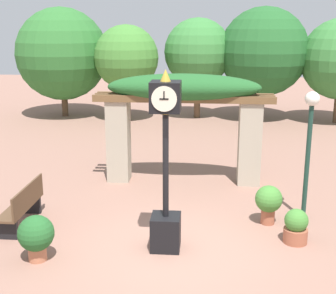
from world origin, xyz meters
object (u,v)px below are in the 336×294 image
Objects in this scene: potted_plant_near_right at (269,201)px; park_bench at (23,206)px; pedestal_clock at (166,172)px; potted_plant_far_left at (296,226)px; lamp_post at (310,130)px; potted_plant_near_left at (36,235)px.

park_bench is (-5.11, -0.53, -0.06)m from potted_plant_near_right.
potted_plant_far_left is (2.48, 0.46, -1.18)m from pedestal_clock.
lamp_post is at bearing 30.05° from pedestal_clock.
pedestal_clock is 4.01× the size of potted_plant_near_right.
park_bench reaches higher than potted_plant_near_left.
pedestal_clock is 4.92× the size of potted_plant_far_left.
pedestal_clock reaches higher than potted_plant_far_left.
potted_plant_near_right is 5.14m from park_bench.
pedestal_clock reaches higher than potted_plant_near_right.
pedestal_clock is at bearing 16.29° from potted_plant_near_left.
potted_plant_far_left is at bearing -107.66° from lamp_post.
lamp_post reaches higher than park_bench.
potted_plant_near_left reaches higher than potted_plant_near_right.
potted_plant_far_left is (4.73, 1.11, -0.15)m from potted_plant_near_left.
pedestal_clock reaches higher than park_bench.
potted_plant_near_right is at bearing 24.58° from potted_plant_near_left.
park_bench is 6.18m from lamp_post.
park_bench is at bearing -171.56° from lamp_post.
park_bench is at bearing 176.68° from potted_plant_far_left.
potted_plant_far_left is 0.42× the size of park_bench.
potted_plant_near_left is 1.65m from park_bench.
potted_plant_near_right is (2.05, 1.31, -1.01)m from pedestal_clock.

